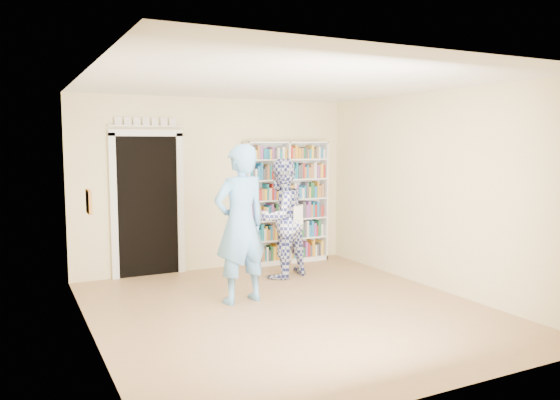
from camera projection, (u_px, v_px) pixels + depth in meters
name	position (u px, v px, depth m)	size (l,w,h in m)	color
floor	(289.00, 310.00, 6.58)	(5.00, 5.00, 0.00)	#9C774B
ceiling	(290.00, 82.00, 6.29)	(5.00, 5.00, 0.00)	white
wall_back	(216.00, 184.00, 8.66)	(4.50, 4.50, 0.00)	#F7E4AA
wall_left	(90.00, 209.00, 5.43)	(5.00, 5.00, 0.00)	#F7E4AA
wall_right	(435.00, 191.00, 7.44)	(5.00, 5.00, 0.00)	#F7E4AA
bookshelf	(286.00, 202.00, 9.07)	(1.47, 0.28, 2.02)	white
doorway	(148.00, 198.00, 8.16)	(1.10, 0.08, 2.43)	black
wall_art	(89.00, 202.00, 5.61)	(0.03, 0.25, 0.25)	brown
man_blue	(240.00, 224.00, 6.79)	(0.72, 0.48, 1.99)	#65A5E1
man_plaid	(281.00, 218.00, 8.08)	(0.86, 0.67, 1.77)	navy
paper_sheet	(298.00, 215.00, 7.91)	(0.20, 0.01, 0.28)	white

